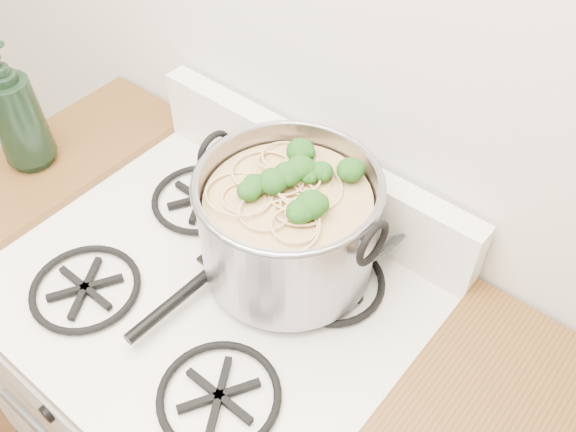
{
  "coord_description": "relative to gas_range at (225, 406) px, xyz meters",
  "views": [
    {
      "loc": [
        0.57,
        0.8,
        1.86
      ],
      "look_at": [
        0.09,
        1.39,
        1.05
      ],
      "focal_mm": 40.0,
      "sensor_mm": 36.0,
      "label": 1
    }
  ],
  "objects": [
    {
      "name": "gas_range",
      "position": [
        0.0,
        0.0,
        0.0
      ],
      "size": [
        0.76,
        0.66,
        0.92
      ],
      "color": "white",
      "rests_on": "ground"
    },
    {
      "name": "counter_left",
      "position": [
        -0.51,
        0.0,
        0.02
      ],
      "size": [
        0.25,
        0.65,
        0.92
      ],
      "color": "silver",
      "rests_on": "ground"
    },
    {
      "name": "stock_pot",
      "position": [
        0.09,
        0.13,
        0.59
      ],
      "size": [
        0.36,
        0.33,
        0.22
      ],
      "color": "gray",
      "rests_on": "gas_range"
    },
    {
      "name": "spatula",
      "position": [
        -0.0,
        0.08,
        0.5
      ],
      "size": [
        0.3,
        0.32,
        0.02
      ],
      "primitive_type": null,
      "rotation": [
        0.0,
        0.0,
        -0.03
      ],
      "color": "black",
      "rests_on": "gas_range"
    },
    {
      "name": "glass_bowl",
      "position": [
        0.12,
        0.28,
        0.5
      ],
      "size": [
        0.11,
        0.11,
        0.03
      ],
      "primitive_type": "imported",
      "rotation": [
        0.0,
        0.0,
        0.05
      ],
      "color": "white",
      "rests_on": "gas_range"
    },
    {
      "name": "bottle",
      "position": [
        -0.53,
        0.0,
        0.63
      ],
      "size": [
        0.13,
        0.13,
        0.29
      ],
      "primitive_type": "imported",
      "rotation": [
        0.0,
        0.0,
        -0.15
      ],
      "color": "black",
      "rests_on": "counter_left"
    }
  ]
}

